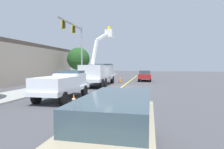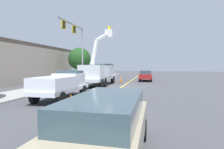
{
  "view_description": "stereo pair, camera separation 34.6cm",
  "coord_description": "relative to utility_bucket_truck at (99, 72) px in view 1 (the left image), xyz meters",
  "views": [
    {
      "loc": [
        -20.4,
        -4.56,
        2.48
      ],
      "look_at": [
        0.37,
        1.29,
        1.4
      ],
      "focal_mm": 29.31,
      "sensor_mm": 36.0,
      "label": 1
    },
    {
      "loc": [
        -20.3,
        -4.89,
        2.48
      ],
      "look_at": [
        0.37,
        1.29,
        1.4
      ],
      "focal_mm": 29.31,
      "sensor_mm": 36.0,
      "label": 2
    }
  ],
  "objects": [
    {
      "name": "traffic_cone_mid_front",
      "position": [
        4.32,
        -1.66,
        -1.18
      ],
      "size": [
        0.4,
        0.4,
        0.89
      ],
      "color": "black",
      "rests_on": "ground"
    },
    {
      "name": "utility_bucket_truck",
      "position": [
        0.0,
        0.0,
        0.0
      ],
      "size": [
        8.35,
        3.19,
        7.28
      ],
      "color": "silver",
      "rests_on": "ground"
    },
    {
      "name": "sidewalk_far_side",
      "position": [
        -1.45,
        4.58,
        -1.55
      ],
      "size": [
        60.11,
        7.61,
        0.12
      ],
      "primitive_type": "cube",
      "rotation": [
        0.0,
        0.0,
        0.07
      ],
      "color": "#9E9E99",
      "rests_on": "ground"
    },
    {
      "name": "ground",
      "position": [
        -0.93,
        -3.11,
        -1.61
      ],
      "size": [
        120.0,
        120.0,
        0.0
      ],
      "primitive_type": "plane",
      "color": "#47474C"
    },
    {
      "name": "traffic_cone_leading",
      "position": [
        -11.77,
        -2.65,
        -1.2
      ],
      "size": [
        0.4,
        0.4,
        0.84
      ],
      "color": "black",
      "rests_on": "ground"
    },
    {
      "name": "trailing_sedan",
      "position": [
        -16.84,
        -6.52,
        -0.64
      ],
      "size": [
        4.92,
        2.22,
        1.69
      ],
      "color": "tan",
      "rests_on": "ground"
    },
    {
      "name": "traffic_signal_mast",
      "position": [
        1.34,
        3.75,
        4.24
      ],
      "size": [
        7.18,
        0.77,
        8.42
      ],
      "color": "gray",
      "rests_on": "ground"
    },
    {
      "name": "passing_minivan",
      "position": [
        8.03,
        -4.85,
        -0.64
      ],
      "size": [
        4.92,
        2.22,
        1.69
      ],
      "color": "maroon",
      "rests_on": "ground"
    },
    {
      "name": "commercial_building_backdrop",
      "position": [
        -0.6,
        13.84,
        1.15
      ],
      "size": [
        24.06,
        10.52,
        5.53
      ],
      "color": "#A89989",
      "rests_on": "ground"
    },
    {
      "name": "lane_centre_stripe",
      "position": [
        -0.93,
        -3.11,
        -1.61
      ],
      "size": [
        49.9,
        3.51,
        0.01
      ],
      "primitive_type": "cube",
      "rotation": [
        0.0,
        0.0,
        0.07
      ],
      "color": "yellow",
      "rests_on": "ground"
    },
    {
      "name": "street_tree_right",
      "position": [
        7.61,
        6.53,
        1.99
      ],
      "size": [
        3.9,
        3.9,
        5.56
      ],
      "color": "brown",
      "rests_on": "ground"
    },
    {
      "name": "service_pickup_truck",
      "position": [
        -9.53,
        -0.61,
        -0.5
      ],
      "size": [
        5.73,
        2.49,
        2.06
      ],
      "color": "white",
      "rests_on": "ground"
    }
  ]
}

